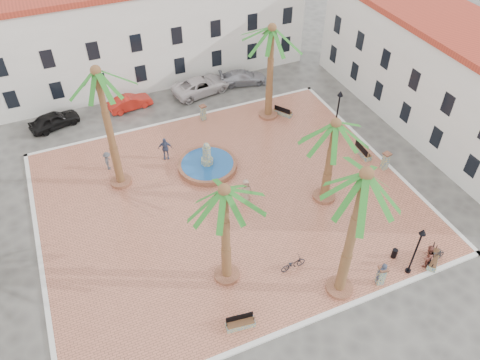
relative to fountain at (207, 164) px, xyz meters
The scene contains 36 objects.
ground 3.85m from the fountain, 88.42° to the right, with size 120.00×120.00×0.00m, color #56544F.
plaza 3.84m from the fountain, 88.42° to the right, with size 26.00×22.00×0.15m, color #B8694E.
kerb_n 7.19m from the fountain, 89.16° to the left, with size 26.30×0.30×0.16m, color silver.
kerb_s 14.83m from the fountain, 89.59° to the right, with size 26.30×0.30×0.16m, color silver.
kerb_e 13.66m from the fountain, 16.25° to the right, with size 0.30×22.30×0.16m, color silver.
kerb_w 13.45m from the fountain, 163.50° to the right, with size 0.30×22.30×0.16m, color silver.
building_north 16.74m from the fountain, 89.63° to the left, with size 30.40×7.40×9.50m.
building_east 20.58m from the fountain, ahead, with size 7.40×26.40×9.00m.
fountain is the anchor object (origin of this frame).
palm_nw 10.44m from the fountain, behind, with size 5.11×5.11×9.69m.
palm_sw 12.03m from the fountain, 103.74° to the right, with size 5.13×5.13×7.59m.
palm_s 16.13m from the fountain, 76.27° to the right, with size 5.28×5.28×9.55m.
palm_e 10.66m from the fountain, 44.37° to the right, with size 5.26×5.26×6.86m.
palm_ne 11.14m from the fountain, 31.55° to the left, with size 5.30×5.30×8.52m.
bench_s 13.94m from the fountain, 102.73° to the right, with size 1.70×0.72×0.87m.
bench_se 17.29m from the fountain, 55.23° to the right, with size 1.66×1.54×0.92m.
bench_e 12.43m from the fountain, 16.03° to the right, with size 0.68×1.87×0.97m.
bench_ne 9.65m from the fountain, 25.55° to the left, with size 1.33×1.65×0.87m.
lamppost_s 16.46m from the fountain, 60.77° to the right, with size 0.42×0.42×3.86m.
lamppost_e 11.47m from the fountain, ahead, with size 0.48×0.48×4.40m.
bollard_se 15.37m from the fountain, 67.78° to the right, with size 0.62×0.62×1.42m.
bollard_n 6.60m from the fountain, 72.88° to the left, with size 0.60×0.60×1.41m.
bollard_e 13.67m from the fountain, 23.75° to the right, with size 0.63×0.63×1.49m.
litter_bin 15.12m from the fountain, 58.78° to the right, with size 0.35×0.35×0.68m, color black.
cyclist_a 15.36m from the fountain, 67.87° to the right, with size 0.66×0.44×1.82m, color #2D3344.
bicycle_a 11.30m from the fountain, 82.34° to the right, with size 0.59×1.71×0.90m, color black.
cyclist_b 16.94m from the fountain, 57.10° to the right, with size 0.84×0.65×1.72m, color brown.
bicycle_b 17.34m from the fountain, 55.07° to the right, with size 0.45×1.60×0.96m, color black.
pedestrian_fountain_a 4.71m from the fountain, 74.44° to the right, with size 0.94×0.61×1.92m, color #987762.
pedestrian_fountain_b 3.60m from the fountain, 137.51° to the left, with size 1.13×0.47×1.93m, color #3B4666.
pedestrian_north 7.60m from the fountain, 157.86° to the left, with size 1.02×0.58×1.57m, color #46474B.
pedestrian_east 11.03m from the fountain, ahead, with size 1.56×0.50×1.68m, color gray.
car_black 14.58m from the fountain, 134.11° to the left, with size 1.69×4.21×1.43m, color black.
car_red 11.30m from the fountain, 107.97° to the left, with size 1.37×3.94×1.30m, color red.
car_silver 13.23m from the fountain, 54.50° to the left, with size 1.87×4.61×1.34m, color #9B9AA2.
car_white 11.31m from the fountain, 72.68° to the left, with size 2.56×5.55×1.54m, color silver.
Camera 1 is at (-8.70, -22.58, 23.73)m, focal length 35.00 mm.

